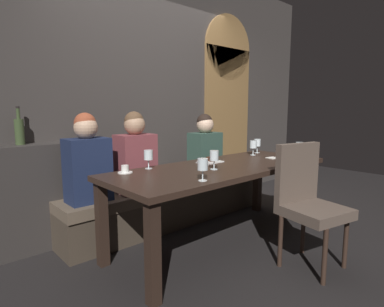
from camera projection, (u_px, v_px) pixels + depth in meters
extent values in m
plane|color=black|center=(221.00, 242.00, 2.98)|extent=(9.00, 9.00, 0.00)
cube|color=#383330|center=(146.00, 87.00, 3.66)|extent=(6.00, 0.12, 3.00)
cube|color=olive|center=(227.00, 123.00, 4.57)|extent=(0.90, 0.05, 2.10)
cylinder|color=olive|center=(228.00, 48.00, 4.41)|extent=(0.90, 0.05, 0.90)
cube|color=#2F2B29|center=(6.00, 202.00, 2.64)|extent=(1.10, 0.28, 0.95)
cube|color=black|center=(153.00, 254.00, 1.99)|extent=(0.08, 0.08, 0.69)
cube|color=black|center=(311.00, 194.00, 3.36)|extent=(0.08, 0.08, 0.69)
cube|color=black|center=(102.00, 224.00, 2.50)|extent=(0.08, 0.08, 0.69)
cube|color=black|center=(257.00, 183.00, 3.87)|extent=(0.08, 0.08, 0.69)
cube|color=#302119|center=(222.00, 168.00, 2.87)|extent=(2.20, 0.84, 0.04)
cube|color=#40352A|center=(175.00, 207.00, 3.47)|extent=(2.50, 0.40, 0.35)
cube|color=brown|center=(175.00, 187.00, 3.43)|extent=(2.50, 0.44, 0.10)
cylinder|color=#302119|center=(325.00, 257.00, 2.24)|extent=(0.04, 0.04, 0.42)
cylinder|color=#302119|center=(346.00, 243.00, 2.48)|extent=(0.04, 0.04, 0.42)
cylinder|color=#302119|center=(280.00, 241.00, 2.50)|extent=(0.04, 0.04, 0.42)
cylinder|color=#302119|center=(303.00, 230.00, 2.74)|extent=(0.04, 0.04, 0.42)
cube|color=brown|center=(315.00, 212.00, 2.45)|extent=(0.52, 0.52, 0.08)
cube|color=brown|center=(297.00, 172.00, 2.58)|extent=(0.44, 0.15, 0.48)
cube|color=#192342|center=(88.00, 170.00, 2.72)|extent=(0.36, 0.24, 0.56)
sphere|color=tan|center=(86.00, 128.00, 2.67)|extent=(0.20, 0.20, 0.20)
sphere|color=brown|center=(85.00, 123.00, 2.67)|extent=(0.18, 0.18, 0.18)
cube|color=brown|center=(136.00, 163.00, 3.03)|extent=(0.36, 0.24, 0.56)
sphere|color=tan|center=(135.00, 125.00, 2.98)|extent=(0.20, 0.20, 0.20)
sphere|color=brown|center=(134.00, 121.00, 2.98)|extent=(0.18, 0.18, 0.18)
cube|color=#2D473D|center=(205.00, 155.00, 3.72)|extent=(0.36, 0.24, 0.53)
sphere|color=#DBB293|center=(205.00, 125.00, 3.66)|extent=(0.20, 0.20, 0.20)
sphere|color=black|center=(205.00, 122.00, 3.67)|extent=(0.18, 0.18, 0.18)
cylinder|color=#384728|center=(20.00, 132.00, 2.68)|extent=(0.08, 0.08, 0.22)
cylinder|color=#384728|center=(18.00, 114.00, 2.66)|extent=(0.03, 0.03, 0.09)
cylinder|color=black|center=(18.00, 107.00, 2.65)|extent=(0.03, 0.03, 0.02)
cylinder|color=silver|center=(257.00, 153.00, 3.69)|extent=(0.06, 0.06, 0.00)
cylinder|color=silver|center=(257.00, 149.00, 3.68)|extent=(0.01, 0.01, 0.07)
cylinder|color=silver|center=(257.00, 143.00, 3.67)|extent=(0.08, 0.08, 0.08)
cylinder|color=gold|center=(257.00, 144.00, 3.67)|extent=(0.07, 0.07, 0.04)
cylinder|color=silver|center=(253.00, 155.00, 3.51)|extent=(0.06, 0.06, 0.00)
cylinder|color=silver|center=(253.00, 151.00, 3.50)|extent=(0.01, 0.01, 0.07)
cylinder|color=silver|center=(253.00, 144.00, 3.49)|extent=(0.08, 0.08, 0.08)
cylinder|color=maroon|center=(253.00, 146.00, 3.50)|extent=(0.07, 0.07, 0.03)
cylinder|color=silver|center=(149.00, 168.00, 2.73)|extent=(0.06, 0.06, 0.00)
cylinder|color=silver|center=(149.00, 164.00, 2.72)|extent=(0.01, 0.01, 0.07)
cylinder|color=silver|center=(148.00, 155.00, 2.71)|extent=(0.08, 0.08, 0.08)
cylinder|color=maroon|center=(148.00, 158.00, 2.71)|extent=(0.07, 0.07, 0.03)
cylinder|color=silver|center=(203.00, 181.00, 2.27)|extent=(0.06, 0.06, 0.00)
cylinder|color=silver|center=(203.00, 175.00, 2.27)|extent=(0.01, 0.01, 0.07)
cylinder|color=silver|center=(203.00, 164.00, 2.26)|extent=(0.08, 0.08, 0.08)
cylinder|color=gold|center=(203.00, 167.00, 2.26)|extent=(0.07, 0.07, 0.04)
cylinder|color=silver|center=(299.00, 157.00, 3.34)|extent=(0.06, 0.06, 0.00)
cylinder|color=silver|center=(299.00, 154.00, 3.34)|extent=(0.01, 0.01, 0.07)
cylinder|color=silver|center=(299.00, 146.00, 3.33)|extent=(0.08, 0.08, 0.08)
cylinder|color=maroon|center=(299.00, 148.00, 3.33)|extent=(0.07, 0.07, 0.03)
cylinder|color=silver|center=(214.00, 169.00, 2.69)|extent=(0.06, 0.06, 0.00)
cylinder|color=silver|center=(214.00, 165.00, 2.69)|extent=(0.01, 0.01, 0.07)
cylinder|color=silver|center=(214.00, 155.00, 2.68)|extent=(0.08, 0.08, 0.08)
cylinder|color=white|center=(125.00, 172.00, 2.55)|extent=(0.12, 0.12, 0.01)
cylinder|color=white|center=(125.00, 169.00, 2.54)|extent=(0.06, 0.06, 0.06)
cylinder|color=brown|center=(125.00, 166.00, 2.54)|extent=(0.05, 0.05, 0.01)
cube|color=white|center=(211.00, 161.00, 3.06)|extent=(0.19, 0.19, 0.01)
cube|color=#381E14|center=(211.00, 159.00, 3.07)|extent=(0.08, 0.06, 0.04)
cube|color=silver|center=(202.00, 164.00, 2.95)|extent=(0.02, 0.17, 0.01)
cube|color=silver|center=(273.00, 158.00, 3.29)|extent=(0.13, 0.12, 0.01)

